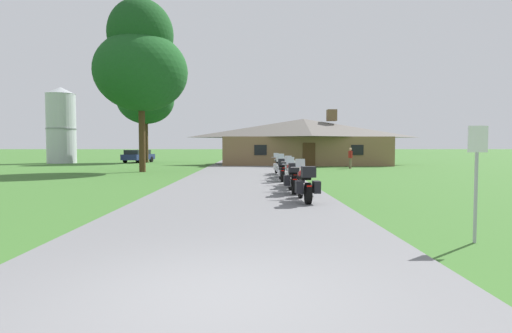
% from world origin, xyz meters
% --- Properties ---
extents(ground_plane, '(500.00, 500.00, 0.00)m').
position_xyz_m(ground_plane, '(0.00, 20.00, 0.00)').
color(ground_plane, '#386628').
extents(asphalt_driveway, '(6.40, 80.00, 0.06)m').
position_xyz_m(asphalt_driveway, '(0.00, 18.00, 0.03)').
color(asphalt_driveway, slate).
rests_on(asphalt_driveway, ground).
extents(motorcycle_red_nearest_to_camera, '(0.74, 2.08, 1.30)m').
position_xyz_m(motorcycle_red_nearest_to_camera, '(2.12, 7.86, 0.61)').
color(motorcycle_red_nearest_to_camera, black).
rests_on(motorcycle_red_nearest_to_camera, asphalt_driveway).
extents(motorcycle_silver_second_in_row, '(0.72, 2.08, 1.30)m').
position_xyz_m(motorcycle_silver_second_in_row, '(1.98, 10.24, 0.61)').
color(motorcycle_silver_second_in_row, black).
rests_on(motorcycle_silver_second_in_row, asphalt_driveway).
extents(motorcycle_red_third_in_row, '(0.81, 2.08, 1.30)m').
position_xyz_m(motorcycle_red_third_in_row, '(2.21, 12.64, 0.61)').
color(motorcycle_red_third_in_row, black).
rests_on(motorcycle_red_third_in_row, asphalt_driveway).
extents(motorcycle_green_fourth_in_row, '(0.66, 2.08, 1.30)m').
position_xyz_m(motorcycle_green_fourth_in_row, '(1.97, 15.48, 0.62)').
color(motorcycle_green_fourth_in_row, black).
rests_on(motorcycle_green_fourth_in_row, asphalt_driveway).
extents(motorcycle_black_fifth_in_row, '(0.72, 2.08, 1.30)m').
position_xyz_m(motorcycle_black_fifth_in_row, '(2.22, 17.83, 0.61)').
color(motorcycle_black_fifth_in_row, black).
rests_on(motorcycle_black_fifth_in_row, asphalt_driveway).
extents(motorcycle_black_farthest_in_row, '(0.83, 2.08, 1.30)m').
position_xyz_m(motorcycle_black_farthest_in_row, '(2.16, 20.18, 0.61)').
color(motorcycle_black_farthest_in_row, black).
rests_on(motorcycle_black_farthest_in_row, asphalt_driveway).
extents(stone_lodge, '(16.24, 8.01, 5.37)m').
position_xyz_m(stone_lodge, '(5.61, 34.80, 2.30)').
color(stone_lodge, brown).
rests_on(stone_lodge, ground).
extents(bystander_red_shirt_near_lodge, '(0.26, 0.55, 1.67)m').
position_xyz_m(bystander_red_shirt_near_lodge, '(8.48, 27.77, 0.93)').
color(bystander_red_shirt_near_lodge, '#75664C').
rests_on(bystander_red_shirt_near_lodge, ground).
extents(metal_signpost_roadside, '(0.36, 0.06, 2.14)m').
position_xyz_m(metal_signpost_roadside, '(4.53, 2.78, 1.35)').
color(metal_signpost_roadside, '#9EA0A5').
rests_on(metal_signpost_roadside, ground).
extents(tree_left_far, '(6.16, 6.16, 11.65)m').
position_xyz_m(tree_left_far, '(-11.06, 39.99, 7.60)').
color(tree_left_far, '#422D19').
rests_on(tree_left_far, ground).
extents(tree_left_near, '(6.37, 6.37, 11.85)m').
position_xyz_m(tree_left_near, '(-7.11, 23.62, 7.67)').
color(tree_left_near, '#422D19').
rests_on(tree_left_near, ground).
extents(metal_silo_distant, '(3.02, 3.02, 8.03)m').
position_xyz_m(metal_silo_distant, '(-19.61, 38.47, 4.02)').
color(metal_silo_distant, '#B2B7BC').
rests_on(metal_silo_distant, ground).
extents(parked_navy_suv_far_left, '(2.67, 4.86, 1.40)m').
position_xyz_m(parked_navy_suv_far_left, '(-11.96, 40.04, 0.78)').
color(parked_navy_suv_far_left, navy).
rests_on(parked_navy_suv_far_left, ground).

